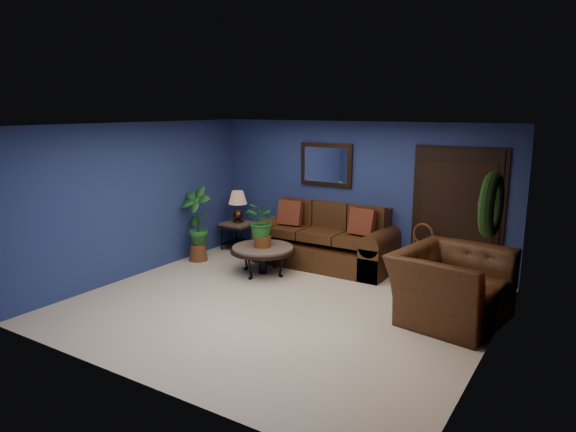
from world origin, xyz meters
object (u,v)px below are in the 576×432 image
Objects in this scene: armchair at (451,286)px; side_chair at (419,249)px; sofa at (327,244)px; coffee_table at (263,250)px; end_table at (238,229)px; table_lamp at (238,203)px.

side_chair is at bearing 42.07° from armchair.
armchair is at bearing -27.81° from sofa.
coffee_table is 3.18m from armchair.
table_lamp is at bearing -45.00° from end_table.
end_table is (-1.28, 1.00, 0.00)m from coffee_table.
table_lamp is 0.65× the size of side_chair.
sofa is at bearing 1.21° from table_lamp.
table_lamp reaches higher than coffee_table.
sofa reaches higher than side_chair.
table_lamp is (-1.28, 1.00, 0.52)m from coffee_table.
table_lamp reaches higher than end_table.
table_lamp reaches higher than armchair.
sofa is 1.70× the size of armchair.
coffee_table is at bearing -38.03° from table_lamp.
end_table is 3.59m from side_chair.
end_table reaches higher than coffee_table.
end_table is at bearing -166.04° from side_chair.
side_chair reaches higher than coffee_table.
end_table is (-1.94, -0.04, 0.05)m from sofa.
sofa is 4.13× the size of end_table.
side_chair is at bearing 1.06° from table_lamp.
coffee_table is 1.71m from table_lamp.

